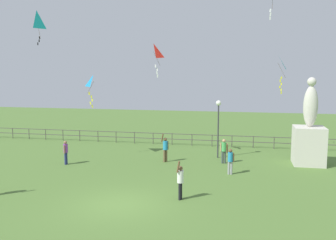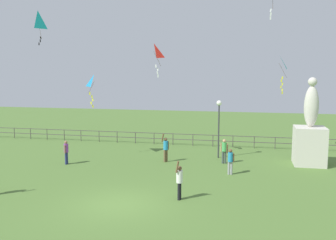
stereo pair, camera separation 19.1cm
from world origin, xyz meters
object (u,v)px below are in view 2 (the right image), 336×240
object	(u,v)px
statue_monument	(310,138)
kite_3	(94,83)
kite_0	(279,65)
person_3	(179,180)
kite_5	(38,21)
lamppost	(219,116)
person_6	(224,150)
person_5	(230,160)
person_0	(166,148)
person_4	(66,151)
kite_2	(154,53)

from	to	relation	value
statue_monument	kite_3	size ratio (longest dim) A/B	2.52
statue_monument	kite_0	bearing A→B (deg)	113.69
person_3	kite_5	xyz separation A→B (m)	(-12.22, 8.92, 8.69)
lamppost	person_6	world-z (taller)	lamppost
lamppost	person_3	world-z (taller)	lamppost
kite_0	kite_5	xyz separation A→B (m)	(-17.43, -3.34, 3.19)
person_5	kite_5	distance (m)	17.29
person_0	person_3	bearing A→B (deg)	-72.57
lamppost	kite_3	distance (m)	8.85
statue_monument	person_4	bearing A→B (deg)	-168.29
kite_5	statue_monument	bearing A→B (deg)	-1.98
person_6	kite_5	world-z (taller)	kite_5
kite_2	person_0	bearing A→B (deg)	-32.25
person_3	kite_0	size ratio (longest dim) A/B	0.67
person_5	kite_0	bearing A→B (deg)	67.47
lamppost	person_4	distance (m)	10.42
statue_monument	person_3	bearing A→B (deg)	-130.16
kite_0	person_6	bearing A→B (deg)	-126.54
kite_3	person_4	bearing A→B (deg)	-114.21
statue_monument	person_4	distance (m)	15.66
lamppost	kite_0	size ratio (longest dim) A/B	1.41
person_3	person_5	bearing A→B (deg)	66.26
statue_monument	person_5	distance (m)	5.99
person_0	kite_0	bearing A→B (deg)	35.19
statue_monument	person_5	xyz separation A→B (m)	(-4.84, -3.43, -0.81)
person_5	kite_2	xyz separation A→B (m)	(-5.23, 2.77, 6.29)
statue_monument	person_4	world-z (taller)	statue_monument
person_6	person_3	bearing A→B (deg)	-102.25
person_6	kite_3	size ratio (longest dim) A/B	0.72
person_3	person_6	distance (m)	7.57
kite_2	person_4	bearing A→B (deg)	-154.35
person_3	person_4	size ratio (longest dim) A/B	1.23
statue_monument	person_4	size ratio (longest dim) A/B	3.63
kite_0	kite_3	xyz separation A→B (m)	(-12.51, -4.86, -1.25)
kite_3	statue_monument	bearing A→B (deg)	3.42
person_0	person_5	size ratio (longest dim) A/B	1.08
person_0	kite_0	size ratio (longest dim) A/B	0.67
kite_0	person_5	bearing A→B (deg)	-112.53
statue_monument	kite_2	world-z (taller)	kite_2
person_3	kite_5	world-z (taller)	kite_5
lamppost	person_0	size ratio (longest dim) A/B	2.09
person_5	kite_2	world-z (taller)	kite_2
person_6	person_0	bearing A→B (deg)	-174.45
person_4	person_6	xyz separation A→B (m)	(9.96, 2.32, 0.03)
person_4	person_5	xyz separation A→B (m)	(10.47, -0.25, 0.00)
kite_2	kite_0	bearing A→B (deg)	29.28
person_5	person_0	bearing A→B (deg)	153.00
person_4	kite_5	size ratio (longest dim) A/B	0.62
lamppost	kite_0	world-z (taller)	kite_0
lamppost	person_0	xyz separation A→B (m)	(-3.32, -1.89, -1.99)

